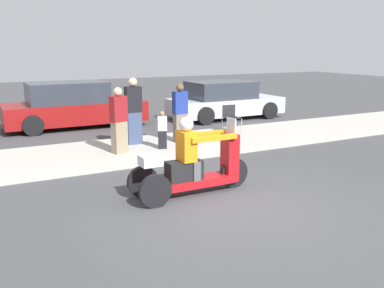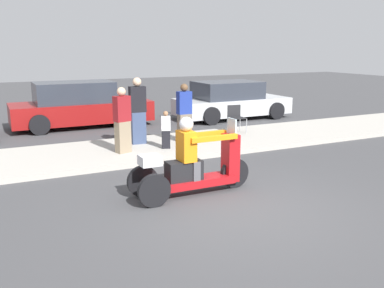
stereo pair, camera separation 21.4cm
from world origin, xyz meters
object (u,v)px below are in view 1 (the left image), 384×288
Objects in this scene: spectator_far_back at (134,112)px; parked_car_lot_far at (224,101)px; parked_car_lot_center at (73,106)px; folding_chair_curbside at (231,115)px; spectator_mid_group at (180,114)px; spectator_with_child at (119,122)px; motorcycle_trike at (192,167)px; spectator_by_tree at (162,131)px.

spectator_far_back reaches higher than parked_car_lot_far.
spectator_far_back is 0.38× the size of parked_car_lot_center.
spectator_far_back is 3.26m from folding_chair_curbside.
parked_car_lot_center is at bearing 172.18° from parked_car_lot_far.
spectator_with_child reaches higher than spectator_mid_group.
parked_car_lot_far is (1.54, 2.88, 0.05)m from folding_chair_curbside.
spectator_far_back reaches higher than spectator_with_child.
parked_car_lot_center is 1.08× the size of parked_car_lot_far.
folding_chair_curbside is at bearing 50.15° from motorcycle_trike.
spectator_by_tree is 4.90m from parked_car_lot_center.
folding_chair_curbside is at bearing -118.09° from parked_car_lot_far.
parked_car_lot_far reaches higher than spectator_by_tree.
spectator_mid_group is at bearing 67.15° from motorcycle_trike.
spectator_with_child is at bearing -129.89° from spectator_far_back.
motorcycle_trike is 1.46× the size of spectator_with_child.
motorcycle_trike is 7.93m from parked_car_lot_center.
spectator_by_tree is at bearing -137.29° from parked_car_lot_far.
spectator_mid_group is 1.95× the size of folding_chair_curbside.
spectator_with_child is at bearing -165.04° from folding_chair_curbside.
spectator_far_back is at bearing 85.23° from motorcycle_trike.
spectator_with_child is 4.69m from parked_car_lot_center.
spectator_mid_group is at bearing 14.16° from spectator_with_child.
folding_chair_curbside is (2.78, 1.10, 0.03)m from spectator_by_tree.
spectator_mid_group reaches higher than motorcycle_trike.
spectator_mid_group is 0.37× the size of parked_car_lot_far.
spectator_far_back reaches higher than spectator_by_tree.
folding_chair_curbside is 5.42m from parked_car_lot_center.
motorcycle_trike is 5.57m from folding_chair_curbside.
spectator_by_tree is 5.87m from parked_car_lot_far.
spectator_by_tree is (-0.77, -0.54, -0.30)m from spectator_mid_group.
spectator_mid_group is at bearing -14.96° from spectator_far_back.
folding_chair_curbside is at bearing 4.18° from spectator_far_back.
spectator_mid_group is 2.10m from folding_chair_curbside.
motorcycle_trike is at bearing -94.77° from spectator_far_back.
spectator_with_child is 6.72m from parked_car_lot_far.
spectator_far_back is 1.83× the size of spectator_by_tree.
parked_car_lot_far is at bearing -7.82° from parked_car_lot_center.
spectator_far_back is at bearing 117.64° from spectator_by_tree.
motorcycle_trike is 0.51× the size of parked_car_lot_center.
spectator_with_child is at bearing 177.05° from spectator_by_tree.
folding_chair_curbside is (2.00, 0.56, -0.27)m from spectator_mid_group.
parked_car_lot_center is at bearing 93.17° from motorcycle_trike.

